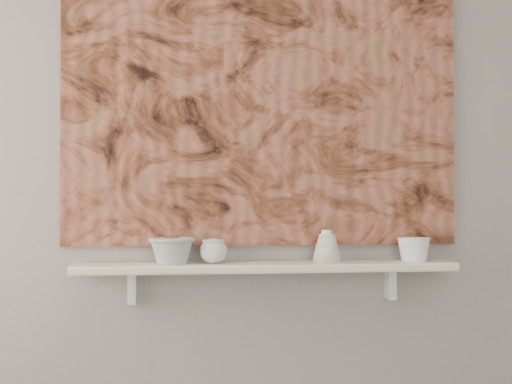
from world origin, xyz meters
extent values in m
plane|color=gray|center=(0.00, 1.60, 1.35)|extent=(3.60, 0.00, 3.60)
cube|color=white|center=(0.00, 1.51, 0.92)|extent=(1.40, 0.18, 0.03)
cube|color=beige|center=(0.00, 1.41, 0.92)|extent=(1.40, 0.01, 0.02)
cube|color=white|center=(-0.49, 1.57, 0.84)|extent=(0.03, 0.06, 0.12)
cube|color=white|center=(0.49, 1.57, 0.84)|extent=(0.03, 0.06, 0.12)
cube|color=brown|center=(0.00, 1.59, 1.54)|extent=(1.50, 0.02, 1.10)
cube|color=black|center=(0.45, 1.57, 1.23)|extent=(0.09, 0.00, 0.08)
camera|label=1|loc=(-0.36, -1.08, 1.15)|focal=50.00mm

